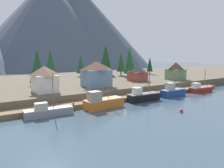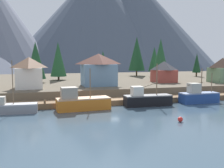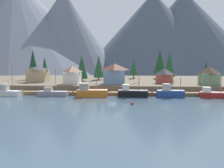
{
  "view_description": "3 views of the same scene",
  "coord_description": "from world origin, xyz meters",
  "px_view_note": "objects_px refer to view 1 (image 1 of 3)",
  "views": [
    {
      "loc": [
        -29.59,
        -41.72,
        11.92
      ],
      "look_at": [
        0.1,
        3.65,
        4.19
      ],
      "focal_mm": 34.56,
      "sensor_mm": 36.0,
      "label": 1
    },
    {
      "loc": [
        -12.75,
        -44.15,
        8.75
      ],
      "look_at": [
        0.29,
        1.54,
        3.87
      ],
      "focal_mm": 40.96,
      "sensor_mm": 36.0,
      "label": 2
    },
    {
      "loc": [
        4.01,
        -66.92,
        10.17
      ],
      "look_at": [
        -0.19,
        2.47,
        3.33
      ],
      "focal_mm": 35.92,
      "sensor_mm": 36.0,
      "label": 3
    }
  ],
  "objects_px": {
    "house_green": "(176,71)",
    "conifer_mid_right": "(51,64)",
    "fishing_boat_red": "(200,89)",
    "conifer_near_right": "(81,64)",
    "conifer_centre": "(121,62)",
    "fishing_boat_blue": "(172,92)",
    "conifer_mid_left": "(129,60)",
    "fishing_boat_orange": "(102,102)",
    "conifer_back_left": "(37,67)",
    "house_blue": "(96,74)",
    "house_white": "(45,79)",
    "conifer_far_left": "(106,57)",
    "fishing_boat_black": "(143,96)",
    "fishing_boat_grey": "(48,111)",
    "house_red": "(137,73)",
    "conifer_near_left": "(150,64)",
    "channel_buoy": "(181,111)"
  },
  "relations": [
    {
      "from": "house_blue",
      "to": "conifer_back_left",
      "type": "bearing_deg",
      "value": 142.62
    },
    {
      "from": "conifer_near_left",
      "to": "conifer_centre",
      "type": "distance_m",
      "value": 14.89
    },
    {
      "from": "conifer_back_left",
      "to": "channel_buoy",
      "type": "xyz_separation_m",
      "value": [
        19.19,
        -36.02,
        -7.8
      ]
    },
    {
      "from": "conifer_far_left",
      "to": "fishing_boat_blue",
      "type": "bearing_deg",
      "value": -94.2
    },
    {
      "from": "house_red",
      "to": "house_white",
      "type": "height_order",
      "value": "house_white"
    },
    {
      "from": "house_white",
      "to": "conifer_near_right",
      "type": "height_order",
      "value": "conifer_near_right"
    },
    {
      "from": "conifer_back_left",
      "to": "house_blue",
      "type": "bearing_deg",
      "value": -37.38
    },
    {
      "from": "fishing_boat_blue",
      "to": "house_blue",
      "type": "relative_size",
      "value": 1.0
    },
    {
      "from": "fishing_boat_blue",
      "to": "conifer_far_left",
      "type": "distance_m",
      "value": 41.47
    },
    {
      "from": "house_white",
      "to": "conifer_mid_right",
      "type": "height_order",
      "value": "conifer_mid_right"
    },
    {
      "from": "fishing_boat_grey",
      "to": "conifer_far_left",
      "type": "bearing_deg",
      "value": 49.97
    },
    {
      "from": "fishing_boat_blue",
      "to": "conifer_far_left",
      "type": "xyz_separation_m",
      "value": [
        2.97,
        40.41,
        8.84
      ]
    },
    {
      "from": "house_blue",
      "to": "conifer_centre",
      "type": "relative_size",
      "value": 0.78
    },
    {
      "from": "fishing_boat_orange",
      "to": "house_blue",
      "type": "distance_m",
      "value": 15.91
    },
    {
      "from": "channel_buoy",
      "to": "house_white",
      "type": "bearing_deg",
      "value": 129.32
    },
    {
      "from": "fishing_boat_orange",
      "to": "conifer_back_left",
      "type": "height_order",
      "value": "conifer_back_left"
    },
    {
      "from": "house_white",
      "to": "fishing_boat_red",
      "type": "bearing_deg",
      "value": -16.35
    },
    {
      "from": "house_green",
      "to": "conifer_near_left",
      "type": "relative_size",
      "value": 0.81
    },
    {
      "from": "channel_buoy",
      "to": "conifer_mid_left",
      "type": "bearing_deg",
      "value": 67.26
    },
    {
      "from": "house_blue",
      "to": "fishing_boat_grey",
      "type": "bearing_deg",
      "value": -143.55
    },
    {
      "from": "house_white",
      "to": "house_green",
      "type": "bearing_deg",
      "value": -0.62
    },
    {
      "from": "house_green",
      "to": "conifer_centre",
      "type": "xyz_separation_m",
      "value": [
        -8.77,
        21.71,
        2.6
      ]
    },
    {
      "from": "fishing_boat_red",
      "to": "conifer_near_right",
      "type": "relative_size",
      "value": 0.93
    },
    {
      "from": "conifer_mid_right",
      "to": "fishing_boat_black",
      "type": "bearing_deg",
      "value": -66.18
    },
    {
      "from": "conifer_near_right",
      "to": "conifer_mid_left",
      "type": "bearing_deg",
      "value": -46.36
    },
    {
      "from": "channel_buoy",
      "to": "house_green",
      "type": "bearing_deg",
      "value": 42.61
    },
    {
      "from": "fishing_boat_blue",
      "to": "conifer_mid_left",
      "type": "height_order",
      "value": "conifer_mid_left"
    },
    {
      "from": "conifer_back_left",
      "to": "conifer_far_left",
      "type": "bearing_deg",
      "value": 26.55
    },
    {
      "from": "conifer_back_left",
      "to": "conifer_far_left",
      "type": "relative_size",
      "value": 0.76
    },
    {
      "from": "fishing_boat_orange",
      "to": "fishing_boat_black",
      "type": "distance_m",
      "value": 12.1
    },
    {
      "from": "house_green",
      "to": "conifer_centre",
      "type": "distance_m",
      "value": 23.56
    },
    {
      "from": "house_red",
      "to": "conifer_mid_right",
      "type": "xyz_separation_m",
      "value": [
        -25.53,
        13.97,
        3.11
      ]
    },
    {
      "from": "house_blue",
      "to": "conifer_mid_left",
      "type": "bearing_deg",
      "value": 29.91
    },
    {
      "from": "house_green",
      "to": "conifer_mid_right",
      "type": "relative_size",
      "value": 0.59
    },
    {
      "from": "house_white",
      "to": "conifer_mid_left",
      "type": "relative_size",
      "value": 0.59
    },
    {
      "from": "house_blue",
      "to": "conifer_far_left",
      "type": "height_order",
      "value": "conifer_far_left"
    },
    {
      "from": "fishing_boat_grey",
      "to": "conifer_centre",
      "type": "height_order",
      "value": "conifer_centre"
    },
    {
      "from": "conifer_near_right",
      "to": "fishing_boat_grey",
      "type": "bearing_deg",
      "value": -122.62
    },
    {
      "from": "fishing_boat_blue",
      "to": "house_blue",
      "type": "distance_m",
      "value": 21.98
    },
    {
      "from": "conifer_near_right",
      "to": "conifer_centre",
      "type": "relative_size",
      "value": 0.87
    },
    {
      "from": "house_blue",
      "to": "house_white",
      "type": "height_order",
      "value": "house_blue"
    },
    {
      "from": "fishing_boat_red",
      "to": "house_blue",
      "type": "distance_m",
      "value": 32.46
    },
    {
      "from": "conifer_mid_right",
      "to": "conifer_far_left",
      "type": "xyz_separation_m",
      "value": [
        27.42,
        9.94,
        1.81
      ]
    },
    {
      "from": "conifer_centre",
      "to": "conifer_far_left",
      "type": "relative_size",
      "value": 0.73
    },
    {
      "from": "fishing_boat_red",
      "to": "house_blue",
      "type": "relative_size",
      "value": 1.04
    },
    {
      "from": "conifer_near_right",
      "to": "conifer_mid_right",
      "type": "relative_size",
      "value": 0.8
    },
    {
      "from": "fishing_boat_orange",
      "to": "fishing_boat_red",
      "type": "bearing_deg",
      "value": -3.05
    },
    {
      "from": "fishing_boat_black",
      "to": "conifer_far_left",
      "type": "height_order",
      "value": "conifer_far_left"
    },
    {
      "from": "conifer_centre",
      "to": "fishing_boat_black",
      "type": "bearing_deg",
      "value": -117.23
    },
    {
      "from": "fishing_boat_orange",
      "to": "house_white",
      "type": "bearing_deg",
      "value": 119.81
    }
  ]
}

